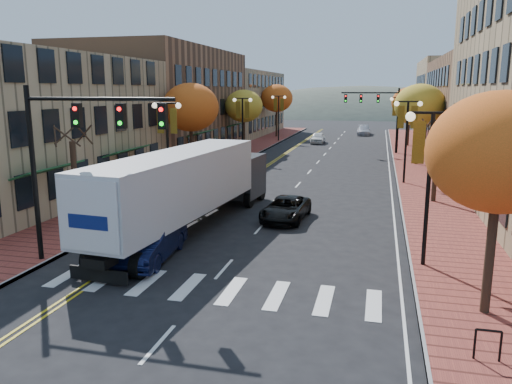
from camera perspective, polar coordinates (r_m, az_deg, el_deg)
The scene contains 29 objects.
ground at distance 16.16m, azimuth -8.05°, elevation -13.53°, with size 200.00×200.00×0.00m, color black.
sidewalk_left at distance 48.75m, azimuth -3.70°, elevation 3.63°, with size 4.00×85.00×0.15m, color brown.
sidewalk_right at distance 46.64m, azimuth 17.92°, elevation 2.73°, with size 4.00×85.00×0.15m, color brown.
building_left_near at distance 34.93m, azimuth -26.69°, elevation 6.57°, with size 12.00×22.00×9.00m, color #9E8966.
building_left_mid at distance 54.45m, azimuth -10.82°, elevation 10.02°, with size 12.00×24.00×11.00m, color brown.
building_left_far at distance 77.90m, azimuth -3.04°, elevation 10.08°, with size 12.00×26.00×9.50m, color #9E8966.
building_right_far at distance 78.60m, azimuth 23.68°, elevation 9.70°, with size 15.00×20.00×11.00m, color #9E8966.
tree_left_a at distance 26.41m, azimuth -19.97°, elevation 0.92°, with size 0.28×0.28×4.20m.
tree_left_b at distance 40.29m, azimuth -7.49°, elevation 9.55°, with size 4.48×4.48×7.21m.
tree_left_c at distance 55.51m, azimuth -1.40°, elevation 9.79°, with size 4.16×4.16×6.69m.
tree_left_d at distance 73.01m, azimuth 2.38°, elevation 10.65°, with size 4.61×4.61×7.42m.
tree_right_a at distance 15.99m, azimuth 26.10°, elevation 4.05°, with size 4.16×4.16×6.69m.
tree_right_b at distance 32.03m, azimuth 19.83°, elevation 2.71°, with size 0.28×0.28×4.20m.
tree_right_c at distance 47.66m, azimuth 18.21°, elevation 9.39°, with size 4.48×4.48×7.21m.
tree_right_d at distance 63.63m, azimuth 17.19°, elevation 9.73°, with size 4.35×4.35×7.00m.
lamp_left_b at distance 32.40m, azimuth -10.10°, elevation 6.95°, with size 1.96×0.36×6.05m.
lamp_left_c at distance 49.36m, azimuth -1.55°, elevation 8.67°, with size 1.96×0.36×6.05m.
lamp_left_d at distance 66.87m, azimuth 2.61°, elevation 9.44°, with size 1.96×0.36×6.05m.
lamp_right_a at distance 19.78m, azimuth 19.29°, elevation 3.59°, with size 1.96×0.36×6.05m.
lamp_right_b at distance 37.65m, azimuth 16.87°, elevation 7.26°, with size 1.96×0.36×6.05m.
lamp_right_c at distance 55.61m, azimuth 16.00°, elevation 8.57°, with size 1.96×0.36×6.05m.
traffic_mast_near at distance 19.98m, azimuth -19.98°, elevation 5.44°, with size 6.10×0.35×7.00m.
traffic_mast_far at distance 55.55m, azimuth 13.93°, elevation 9.32°, with size 6.10×0.34×7.00m.
semi_truck at distance 24.50m, azimuth -7.50°, elevation 0.95°, with size 3.94×16.16×4.00m.
navy_sedan at distance 20.80m, azimuth -12.01°, elevation -5.50°, with size 1.69×4.85×1.60m, color #0D1235.
black_suv at distance 26.61m, azimuth 3.42°, elevation -1.91°, with size 2.05×4.44×1.23m, color black.
car_far_white at distance 65.30m, azimuth 7.11°, elevation 6.16°, with size 1.68×4.18×1.42m, color white.
car_far_silver at distance 78.46m, azimuth 12.21°, elevation 6.88°, with size 1.94×4.77×1.39m, color #B6B5BE.
car_far_oncoming at distance 81.16m, azimuth 12.16°, elevation 7.04°, with size 1.50×4.29×1.41m, color #B1B1B9.
Camera 1 is at (5.61, -13.52, 6.84)m, focal length 35.00 mm.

